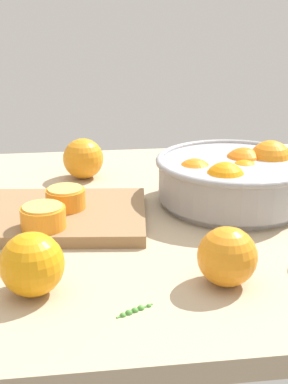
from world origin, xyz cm
name	(u,v)px	position (x,y,z in cm)	size (l,w,h in cm)	color
ground_plane	(125,222)	(0.00, 0.00, -1.50)	(111.94, 81.73, 3.00)	tan
fruit_bowl	(234,178)	(19.62, 2.22, 4.86)	(27.52, 27.52, 10.71)	#99999E
cutting_board	(46,216)	(-13.19, -1.67, 0.97)	(32.65, 21.28, 1.94)	olive
orange_half_0	(66,198)	(-9.79, -1.00, 3.65)	(6.52, 6.52, 3.48)	orange
orange_half_1	(43,217)	(-13.11, -8.72, 3.66)	(6.84, 6.84, 3.51)	orange
loose_orange_0	(227,257)	(10.59, -25.58, 3.85)	(7.70, 7.70, 7.70)	orange
loose_orange_2	(83,159)	(-6.35, 20.41, 4.08)	(8.16, 8.16, 8.16)	orange
loose_orange_3	(32,264)	(-13.74, -24.80, 4.01)	(8.02, 8.02, 8.02)	orange
herb_sprig_0	(134,309)	(-1.88, -30.61, 0.28)	(4.65, 2.70, 0.92)	#488837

